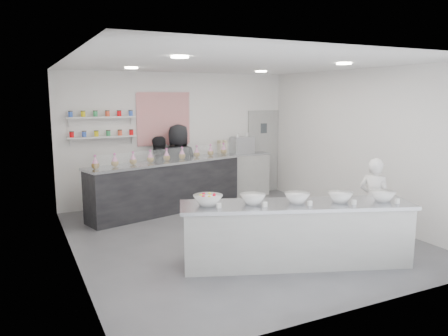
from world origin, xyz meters
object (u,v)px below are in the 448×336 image
Objects in this scene: prep_counter at (296,234)px; staff_left at (158,172)px; back_bar at (167,186)px; espresso_ledge at (241,175)px; woman_prep at (374,201)px; espresso_machine at (242,145)px; staff_right at (179,165)px.

staff_left reaches higher than prep_counter.
back_bar reaches higher than prep_counter.
espresso_ledge is 0.98× the size of woman_prep.
staff_left is at bearing 83.29° from back_bar.
prep_counter is at bearing -108.08° from espresso_machine.
staff_left is at bearing 121.80° from prep_counter.
staff_right is (0.50, 0.03, 0.13)m from staff_left.
staff_left is (-2.53, 3.90, 0.07)m from woman_prep.
espresso_ledge is 0.77× the size of staff_right.
espresso_ledge is 2.73× the size of espresso_machine.
staff_left reaches higher than woman_prep.
espresso_ledge is at bearing -166.78° from staff_right.
staff_left is at bearing -174.56° from espresso_ledge.
prep_counter is 1.74m from woman_prep.
back_bar is at bearing 77.77° from staff_left.
back_bar is (-0.76, 3.65, 0.09)m from prep_counter.
back_bar is at bearing -162.98° from espresso_ledge.
espresso_machine is at bearing 92.30° from prep_counter.
staff_right is at bearing 162.49° from staff_left.
staff_left is 0.86× the size of staff_right.
woman_prep is at bearing 124.41° from staff_right.
staff_right is at bearing -173.91° from espresso_ledge.
woman_prep is 4.65m from staff_left.
espresso_machine is at bearing 1.49° from back_bar.
espresso_ledge is 0.73m from espresso_machine.
back_bar is 0.51m from staff_left.
woman_prep is at bearing -85.81° from espresso_machine.
prep_counter is 4.59m from espresso_machine.
espresso_machine reaches higher than espresso_ledge.
staff_right reaches higher than prep_counter.
espresso_ledge is 2.22m from staff_left.
prep_counter is 2.37× the size of espresso_ledge.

